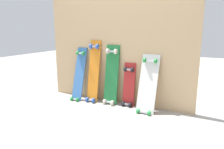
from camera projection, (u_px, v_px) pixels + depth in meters
name	position (u px, v px, depth m)	size (l,w,h in m)	color
ground_plane	(114.00, 103.00, 3.09)	(12.00, 12.00, 0.00)	#9E9991
plywood_wall_panel	(117.00, 49.00, 2.99)	(2.19, 0.04, 1.54)	tan
skateboard_blue	(79.00, 76.00, 3.20)	(0.16, 0.28, 0.84)	#386BAD
skateboard_orange	(93.00, 73.00, 3.11)	(0.17, 0.23, 0.94)	orange
skateboard_green	(111.00, 77.00, 3.00)	(0.20, 0.20, 0.89)	#1E7238
skateboard_red	(129.00, 87.00, 2.93)	(0.16, 0.15, 0.66)	#B22626
skateboard_white	(148.00, 86.00, 2.72)	(0.23, 0.29, 0.80)	silver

